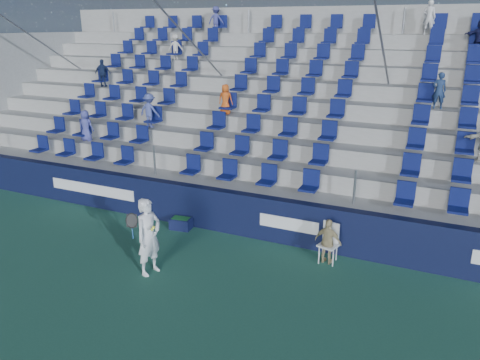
# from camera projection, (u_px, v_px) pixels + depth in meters

# --- Properties ---
(ground) EXTENTS (70.00, 70.00, 0.00)m
(ground) POSITION_uv_depth(u_px,v_px,m) (179.00, 288.00, 10.31)
(ground) COLOR #2A634D
(ground) RESTS_ON ground
(sponsor_wall) EXTENTS (24.00, 0.32, 1.20)m
(sponsor_wall) POSITION_uv_depth(u_px,v_px,m) (239.00, 213.00, 12.84)
(sponsor_wall) COLOR #0D1333
(sponsor_wall) RESTS_ON ground
(grandstand) EXTENTS (24.00, 8.17, 6.63)m
(grandstand) POSITION_uv_depth(u_px,v_px,m) (298.00, 124.00, 16.76)
(grandstand) COLOR #A1A19C
(grandstand) RESTS_ON ground
(tennis_player) EXTENTS (0.69, 0.75, 1.84)m
(tennis_player) POSITION_uv_depth(u_px,v_px,m) (149.00, 237.00, 10.69)
(tennis_player) COLOR white
(tennis_player) RESTS_ON ground
(line_judge_chair) EXTENTS (0.52, 0.54, 0.98)m
(line_judge_chair) POSITION_uv_depth(u_px,v_px,m) (330.00, 240.00, 11.38)
(line_judge_chair) COLOR white
(line_judge_chair) RESTS_ON ground
(line_judge) EXTENTS (0.70, 0.37, 1.14)m
(line_judge) POSITION_uv_depth(u_px,v_px,m) (328.00, 242.00, 11.24)
(line_judge) COLOR tan
(line_judge) RESTS_ON ground
(ball_bin) EXTENTS (0.63, 0.45, 0.33)m
(ball_bin) POSITION_uv_depth(u_px,v_px,m) (181.00, 223.00, 13.27)
(ball_bin) COLOR #0F1539
(ball_bin) RESTS_ON ground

